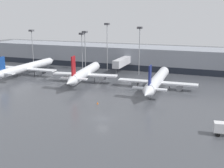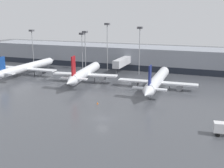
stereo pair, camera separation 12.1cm
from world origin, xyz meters
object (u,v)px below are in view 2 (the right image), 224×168
(apron_light_mast_2, at_px, (140,37))
(apron_light_mast_3, at_px, (82,40))
(service_truck_0, at_px, (224,128))
(traffic_cone_1, at_px, (98,103))
(parked_jet_0, at_px, (157,80))
(apron_light_mast_4, at_px, (32,37))
(apron_light_mast_0, at_px, (85,39))
(parked_jet_3, at_px, (85,73))
(traffic_cone_0, at_px, (157,84))
(parked_jet_1, at_px, (27,67))
(apron_light_mast_1, at_px, (107,34))

(apron_light_mast_2, distance_m, apron_light_mast_3, 24.82)
(service_truck_0, xyz_separation_m, traffic_cone_1, (-30.06, 9.22, -1.26))
(parked_jet_0, distance_m, apron_light_mast_4, 65.36)
(apron_light_mast_0, height_order, apron_light_mast_4, apron_light_mast_0)
(service_truck_0, xyz_separation_m, apron_light_mast_2, (-29.91, 48.36, 12.63))
(service_truck_0, height_order, traffic_cone_1, service_truck_0)
(parked_jet_3, height_order, apron_light_mast_3, apron_light_mast_3)
(parked_jet_3, xyz_separation_m, apron_light_mast_0, (-9.03, 19.11, 9.48))
(parked_jet_0, height_order, service_truck_0, parked_jet_0)
(traffic_cone_0, distance_m, traffic_cone_1, 27.02)
(parked_jet_1, bearing_deg, service_truck_0, -114.71)
(traffic_cone_0, distance_m, apron_light_mast_2, 22.06)
(traffic_cone_1, bearing_deg, parked_jet_1, 149.66)
(parked_jet_0, relative_size, apron_light_mast_3, 2.40)
(traffic_cone_1, distance_m, apron_light_mast_2, 41.54)
(traffic_cone_1, bearing_deg, parked_jet_3, 123.63)
(apron_light_mast_2, bearing_deg, service_truck_0, -58.27)
(parked_jet_0, bearing_deg, traffic_cone_1, 150.14)
(apron_light_mast_0, relative_size, apron_light_mast_4, 1.01)
(service_truck_0, bearing_deg, parked_jet_3, 138.75)
(traffic_cone_0, bearing_deg, parked_jet_1, -177.19)
(apron_light_mast_2, height_order, apron_light_mast_3, apron_light_mast_2)
(parked_jet_1, xyz_separation_m, apron_light_mast_4, (-11.14, 19.52, 9.67))
(parked_jet_0, xyz_separation_m, traffic_cone_1, (-10.95, -20.75, -2.26))
(parked_jet_0, relative_size, traffic_cone_1, 60.30)
(traffic_cone_1, bearing_deg, apron_light_mast_4, 139.78)
(parked_jet_3, relative_size, traffic_cone_1, 54.27)
(parked_jet_0, height_order, parked_jet_1, parked_jet_0)
(parked_jet_1, xyz_separation_m, apron_light_mast_3, (14.25, 18.02, 9.21))
(parked_jet_0, xyz_separation_m, service_truck_0, (19.11, -29.97, -1.00))
(apron_light_mast_3, bearing_deg, traffic_cone_1, -58.93)
(apron_light_mast_4, bearing_deg, apron_light_mast_1, -1.20)
(parked_jet_3, height_order, service_truck_0, parked_jet_3)
(apron_light_mast_1, bearing_deg, parked_jet_1, -143.18)
(apron_light_mast_1, relative_size, apron_light_mast_4, 1.21)
(parked_jet_3, bearing_deg, apron_light_mast_4, 51.05)
(traffic_cone_0, xyz_separation_m, apron_light_mast_3, (-34.53, 15.63, 11.90))
(parked_jet_0, height_order, traffic_cone_1, parked_jet_0)
(apron_light_mast_0, distance_m, apron_light_mast_2, 22.52)
(parked_jet_3, relative_size, apron_light_mast_2, 1.82)
(service_truck_0, height_order, apron_light_mast_0, apron_light_mast_0)
(apron_light_mast_0, bearing_deg, apron_light_mast_2, 0.12)
(parked_jet_3, height_order, apron_light_mast_0, apron_light_mast_0)
(parked_jet_1, bearing_deg, apron_light_mast_1, -53.01)
(parked_jet_1, distance_m, service_truck_0, 75.91)
(service_truck_0, xyz_separation_m, apron_light_mast_4, (-80.00, 51.45, 11.11))
(parked_jet_1, relative_size, apron_light_mast_1, 1.92)
(traffic_cone_0, distance_m, apron_light_mast_4, 63.54)
(parked_jet_1, relative_size, apron_light_mast_0, 2.30)
(parked_jet_1, xyz_separation_m, traffic_cone_1, (38.80, -22.71, -2.70))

